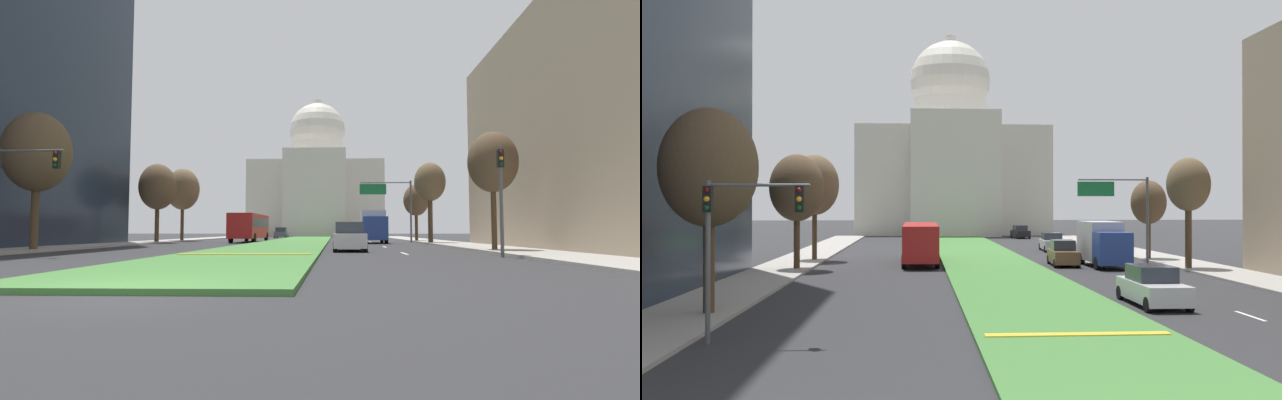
# 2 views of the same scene
# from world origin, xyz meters

# --- Properties ---
(ground_plane) EXTENTS (260.00, 260.00, 0.00)m
(ground_plane) POSITION_xyz_m (0.00, 48.82, 0.00)
(ground_plane) COLOR #2B2B2D
(grass_median) EXTENTS (6.84, 87.88, 0.14)m
(grass_median) POSITION_xyz_m (0.00, 43.94, 0.07)
(grass_median) COLOR #427A38
(grass_median) RESTS_ON ground_plane
(median_curb_nose) EXTENTS (6.16, 0.50, 0.04)m
(median_curb_nose) POSITION_xyz_m (0.00, 12.66, 0.16)
(median_curb_nose) COLOR gold
(median_curb_nose) RESTS_ON grass_median
(lane_dashes_right) EXTENTS (0.16, 38.48, 0.01)m
(lane_dashes_right) POSITION_xyz_m (7.92, 35.12, 0.00)
(lane_dashes_right) COLOR silver
(lane_dashes_right) RESTS_ON ground_plane
(sidewalk_left) EXTENTS (4.00, 87.88, 0.15)m
(sidewalk_left) POSITION_xyz_m (-14.42, 39.06, 0.07)
(sidewalk_left) COLOR #9E9991
(sidewalk_left) RESTS_ON ground_plane
(sidewalk_right) EXTENTS (4.00, 87.88, 0.15)m
(sidewalk_right) POSITION_xyz_m (14.42, 39.06, 0.07)
(sidewalk_right) COLOR #9E9991
(sidewalk_right) RESTS_ON ground_plane
(capitol_building) EXTENTS (28.15, 29.73, 31.48)m
(capitol_building) POSITION_xyz_m (0.00, 96.80, 10.82)
(capitol_building) COLOR beige
(capitol_building) RESTS_ON ground_plane
(traffic_light_near_left) EXTENTS (3.34, 0.35, 5.20)m
(traffic_light_near_left) POSITION_xyz_m (-11.07, 12.69, 3.80)
(traffic_light_near_left) COLOR #515456
(traffic_light_near_left) RESTS_ON ground_plane
(overhead_guide_sign) EXTENTS (5.47, 0.20, 6.50)m
(overhead_guide_sign) POSITION_xyz_m (10.09, 40.33, 4.64)
(overhead_guide_sign) COLOR #515456
(overhead_guide_sign) RESTS_ON ground_plane
(street_tree_left_near) EXTENTS (3.78, 3.78, 8.26)m
(street_tree_left_near) POSITION_xyz_m (-13.49, 17.98, 5.85)
(street_tree_left_near) COLOR #4C3823
(street_tree_left_near) RESTS_ON ground_plane
(street_tree_left_mid) EXTENTS (3.61, 3.61, 7.80)m
(street_tree_left_mid) POSITION_xyz_m (-13.33, 36.30, 5.51)
(street_tree_left_mid) COLOR #4C3823
(street_tree_left_mid) RESTS_ON ground_plane
(street_tree_right_mid) EXTENTS (2.90, 2.90, 7.61)m
(street_tree_right_mid) POSITION_xyz_m (13.03, 34.90, 5.70)
(street_tree_right_mid) COLOR #4C3823
(street_tree_right_mid) RESTS_ON ground_plane
(street_tree_left_far) EXTENTS (3.77, 3.77, 8.31)m
(street_tree_left_far) POSITION_xyz_m (-13.27, 43.62, 5.92)
(street_tree_left_far) COLOR #4C3823
(street_tree_left_far) RESTS_ON ground_plane
(street_tree_right_far) EXTENTS (2.79, 2.79, 6.35)m
(street_tree_right_far) POSITION_xyz_m (13.10, 42.87, 4.56)
(street_tree_right_far) COLOR #4C3823
(street_tree_right_far) RESTS_ON ground_plane
(sedan_lead_stopped) EXTENTS (1.99, 4.70, 1.74)m
(sedan_lead_stopped) POSITION_xyz_m (5.04, 19.67, 0.82)
(sedan_lead_stopped) COLOR #BCBCC1
(sedan_lead_stopped) RESTS_ON ground_plane
(sedan_midblock) EXTENTS (2.06, 4.33, 1.86)m
(sedan_midblock) POSITION_xyz_m (5.24, 38.53, 0.86)
(sedan_midblock) COLOR brown
(sedan_midblock) RESTS_ON ground_plane
(sedan_distant) EXTENTS (2.21, 4.69, 1.74)m
(sedan_distant) POSITION_xyz_m (7.52, 53.67, 0.82)
(sedan_distant) COLOR #BCBCC1
(sedan_distant) RESTS_ON ground_plane
(sedan_far_horizon) EXTENTS (1.98, 4.16, 1.74)m
(sedan_far_horizon) POSITION_xyz_m (-4.78, 67.85, 0.81)
(sedan_far_horizon) COLOR #4C5156
(sedan_far_horizon) RESTS_ON ground_plane
(sedan_very_far) EXTENTS (2.11, 4.49, 1.69)m
(sedan_very_far) POSITION_xyz_m (8.21, 77.61, 0.79)
(sedan_very_far) COLOR black
(sedan_very_far) RESTS_ON ground_plane
(box_truck_delivery) EXTENTS (2.40, 6.40, 3.20)m
(box_truck_delivery) POSITION_xyz_m (7.92, 37.65, 1.68)
(box_truck_delivery) COLOR navy
(box_truck_delivery) RESTS_ON ground_plane
(city_bus) EXTENTS (2.62, 11.00, 2.95)m
(city_bus) POSITION_xyz_m (-5.04, 41.00, 1.77)
(city_bus) COLOR #B21E1E
(city_bus) RESTS_ON ground_plane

